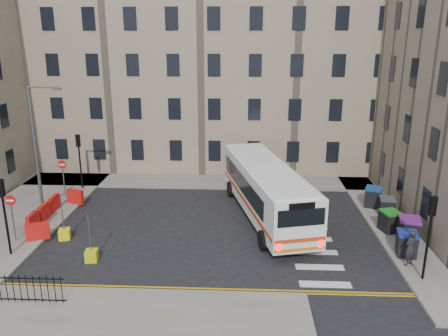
# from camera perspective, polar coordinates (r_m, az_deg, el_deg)

# --- Properties ---
(ground) EXTENTS (120.00, 120.00, 0.00)m
(ground) POSITION_cam_1_polar(r_m,az_deg,el_deg) (26.46, 2.19, -7.94)
(ground) COLOR black
(ground) RESTS_ON ground
(pavement_north) EXTENTS (36.00, 3.20, 0.15)m
(pavement_north) POSITION_cam_1_polar(r_m,az_deg,el_deg) (34.99, -7.54, -1.72)
(pavement_north) COLOR slate
(pavement_north) RESTS_ON ground
(pavement_east) EXTENTS (2.40, 26.00, 0.15)m
(pavement_east) POSITION_cam_1_polar(r_m,az_deg,el_deg) (31.40, 18.98, -4.68)
(pavement_east) COLOR slate
(pavement_east) RESTS_ON ground
(pavement_west) EXTENTS (6.00, 22.00, 0.15)m
(pavement_west) POSITION_cam_1_polar(r_m,az_deg,el_deg) (30.78, -24.99, -5.80)
(pavement_west) COLOR slate
(pavement_west) RESTS_ON ground
(pavement_sw) EXTENTS (20.00, 6.00, 0.15)m
(pavement_sw) POSITION_cam_1_polar(r_m,az_deg,el_deg) (19.18, -20.91, -19.31)
(pavement_sw) COLOR slate
(pavement_sw) RESTS_ON ground
(terrace_north) EXTENTS (38.30, 10.80, 17.20)m
(terrace_north) POSITION_cam_1_polar(r_m,az_deg,el_deg) (40.28, -7.71, 13.09)
(terrace_north) COLOR gray
(terrace_north) RESTS_ON ground
(traffic_light_east) EXTENTS (0.28, 0.22, 4.10)m
(traffic_light_east) POSITION_cam_1_polar(r_m,az_deg,el_deg) (21.97, 25.33, -6.77)
(traffic_light_east) COLOR black
(traffic_light_east) RESTS_ON pavement_east
(traffic_light_nw) EXTENTS (0.28, 0.22, 4.10)m
(traffic_light_nw) POSITION_cam_1_polar(r_m,az_deg,el_deg) (33.88, -18.39, 1.88)
(traffic_light_nw) COLOR black
(traffic_light_nw) RESTS_ON pavement_west
(traffic_light_sw) EXTENTS (0.28, 0.22, 4.10)m
(traffic_light_sw) POSITION_cam_1_polar(r_m,az_deg,el_deg) (24.82, -26.84, -4.36)
(traffic_light_sw) COLOR black
(traffic_light_sw) RESTS_ON pavement_west
(streetlamp) EXTENTS (0.50, 0.22, 8.14)m
(streetlamp) POSITION_cam_1_polar(r_m,az_deg,el_deg) (29.94, -23.42, 2.38)
(streetlamp) COLOR #595B5E
(streetlamp) RESTS_ON pavement_west
(no_entry_north) EXTENTS (0.60, 0.08, 3.00)m
(no_entry_north) POSITION_cam_1_polar(r_m,az_deg,el_deg) (32.49, -20.31, -0.38)
(no_entry_north) COLOR #595B5E
(no_entry_north) RESTS_ON pavement_west
(no_entry_south) EXTENTS (0.60, 0.08, 3.00)m
(no_entry_south) POSITION_cam_1_polar(r_m,az_deg,el_deg) (26.54, -26.03, -4.78)
(no_entry_south) COLOR #595B5E
(no_entry_south) RESTS_ON pavement_west
(roadworks_barriers) EXTENTS (1.66, 6.26, 1.00)m
(roadworks_barriers) POSITION_cam_1_polar(r_m,az_deg,el_deg) (29.22, -21.80, -5.37)
(roadworks_barriers) COLOR red
(roadworks_barriers) RESTS_ON pavement_west
(bus) EXTENTS (5.65, 12.59, 3.35)m
(bus) POSITION_cam_1_polar(r_m,az_deg,el_deg) (27.56, 5.47, -2.65)
(bus) COLOR white
(bus) RESTS_ON ground
(wheelie_bin_a) EXTENTS (1.18, 1.30, 1.25)m
(wheelie_bin_a) POSITION_cam_1_polar(r_m,az_deg,el_deg) (24.80, 22.74, -9.08)
(wheelie_bin_a) COLOR black
(wheelie_bin_a) RESTS_ON pavement_east
(wheelie_bin_b) EXTENTS (1.35, 1.47, 1.38)m
(wheelie_bin_b) POSITION_cam_1_polar(r_m,az_deg,el_deg) (26.33, 22.98, -7.45)
(wheelie_bin_b) COLOR black
(wheelie_bin_b) RESTS_ON pavement_east
(wheelie_bin_c) EXTENTS (1.22, 1.32, 1.23)m
(wheelie_bin_c) POSITION_cam_1_polar(r_m,az_deg,el_deg) (27.35, 20.83, -6.48)
(wheelie_bin_c) COLOR black
(wheelie_bin_c) RESTS_ON pavement_east
(wheelie_bin_d) EXTENTS (1.10, 1.21, 1.18)m
(wheelie_bin_d) POSITION_cam_1_polar(r_m,az_deg,el_deg) (29.60, 20.50, -4.75)
(wheelie_bin_d) COLOR black
(wheelie_bin_d) RESTS_ON pavement_east
(wheelie_bin_e) EXTENTS (1.40, 1.48, 1.31)m
(wheelie_bin_e) POSITION_cam_1_polar(r_m,az_deg,el_deg) (30.88, 18.90, -3.58)
(wheelie_bin_e) COLOR black
(wheelie_bin_e) RESTS_ON pavement_east
(pedestrian) EXTENTS (0.82, 0.77, 1.88)m
(pedestrian) POSITION_cam_1_polar(r_m,az_deg,el_deg) (23.66, 23.13, -9.57)
(pedestrian) COLOR black
(pedestrian) RESTS_ON pavement_east
(bollard_yellow) EXTENTS (0.74, 0.74, 0.60)m
(bollard_yellow) POSITION_cam_1_polar(r_m,az_deg,el_deg) (26.67, -20.11, -8.11)
(bollard_yellow) COLOR yellow
(bollard_yellow) RESTS_ON ground
(bollard_chevron) EXTENTS (0.67, 0.67, 0.60)m
(bollard_chevron) POSITION_cam_1_polar(r_m,az_deg,el_deg) (23.78, -16.90, -10.89)
(bollard_chevron) COLOR #C8CD0C
(bollard_chevron) RESTS_ON ground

